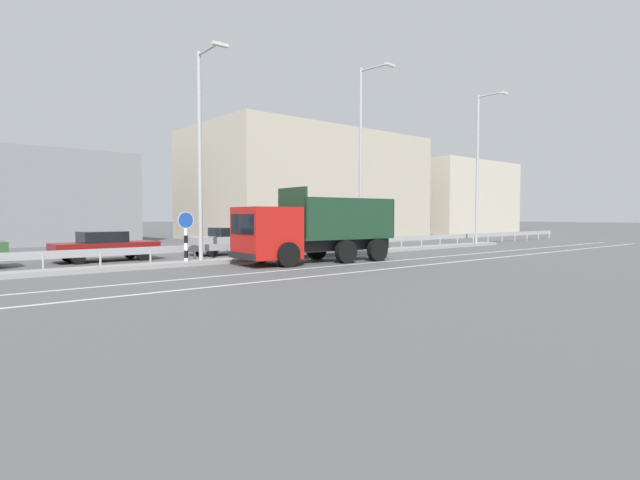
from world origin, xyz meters
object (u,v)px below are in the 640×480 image
street_lamp_1 (201,147)px  street_lamp_3 (479,164)px  parked_car_3 (228,241)px  dump_truck (299,235)px  parked_car_2 (105,246)px  median_road_sign (186,237)px  parked_car_4 (311,238)px  street_lamp_2 (363,153)px

street_lamp_1 → street_lamp_3: (21.13, -0.32, 0.69)m
parked_car_3 → dump_truck: bearing=-177.9°
parked_car_2 → dump_truck: bearing=41.9°
street_lamp_3 → parked_car_3: 18.74m
parked_car_2 → parked_car_3: parked_car_3 is taller
median_road_sign → parked_car_4: 11.74m
street_lamp_1 → parked_car_3: size_ratio=2.15×
parked_car_3 → median_road_sign: bearing=137.1°
street_lamp_2 → street_lamp_3: street_lamp_3 is taller
parked_car_4 → dump_truck: bearing=-40.1°
parked_car_2 → street_lamp_3: bearing=78.1°
street_lamp_1 → parked_car_3: bearing=48.9°
dump_truck → parked_car_3: bearing=3.9°
parked_car_2 → parked_car_3: 6.40m
dump_truck → street_lamp_1: size_ratio=0.85×
street_lamp_1 → parked_car_2: bearing=122.5°
median_road_sign → parked_car_2: size_ratio=0.49×
dump_truck → parked_car_4: dump_truck is taller
street_lamp_2 → parked_car_4: bearing=87.6°
street_lamp_2 → parked_car_3: bearing=145.2°
street_lamp_3 → parked_car_2: size_ratio=2.28×
parked_car_4 → street_lamp_1: bearing=-62.2°
street_lamp_3 → parked_car_4: bearing=155.8°
median_road_sign → parked_car_2: 4.79m
median_road_sign → street_lamp_1: bearing=0.1°
street_lamp_1 → street_lamp_2: street_lamp_2 is taller
dump_truck → parked_car_4: bearing=-37.2°
street_lamp_2 → parked_car_3: 8.93m
median_road_sign → parked_car_3: median_road_sign is taller
street_lamp_3 → parked_car_4: size_ratio=2.38×
street_lamp_3 → parked_car_2: bearing=169.0°
dump_truck → street_lamp_2: bearing=-64.6°
dump_truck → street_lamp_2: 8.02m
street_lamp_2 → parked_car_2: street_lamp_2 is taller
street_lamp_2 → parked_car_3: street_lamp_2 is taller
median_road_sign → parked_car_4: (10.75, 4.69, -0.51)m
street_lamp_1 → street_lamp_3: 21.15m
median_road_sign → parked_car_2: (-1.99, 4.33, -0.49)m
median_road_sign → street_lamp_3: 22.37m
dump_truck → street_lamp_1: bearing=60.9°
median_road_sign → street_lamp_2: street_lamp_2 is taller
street_lamp_2 → parked_car_2: (-12.54, 4.41, -4.94)m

